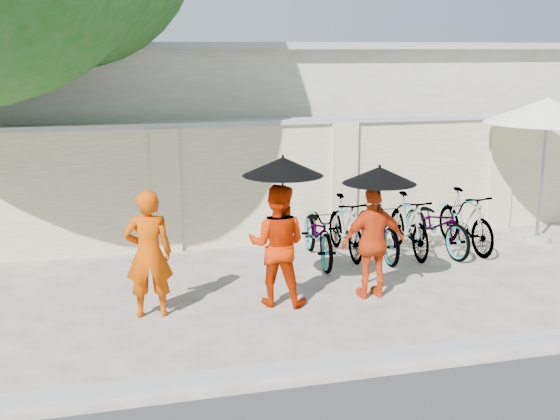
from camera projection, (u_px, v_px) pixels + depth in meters
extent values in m
plane|color=beige|center=(275.00, 312.00, 8.76)|extent=(80.00, 80.00, 0.00)
cube|color=#9C9C9C|center=(317.00, 366.00, 7.15)|extent=(40.00, 0.16, 0.12)
cube|color=beige|center=(284.00, 183.00, 11.80)|extent=(20.00, 0.30, 2.00)
cube|color=silver|center=(283.00, 123.00, 15.49)|extent=(14.00, 6.00, 3.20)
imported|color=#C74100|center=(149.00, 254.00, 8.48)|extent=(0.60, 0.41, 1.58)
imported|color=red|center=(277.00, 245.00, 8.89)|extent=(0.94, 0.86, 1.57)
cylinder|color=black|center=(283.00, 203.00, 8.70)|extent=(0.02, 0.02, 0.92)
cone|color=black|center=(283.00, 166.00, 8.60)|extent=(1.00, 1.00, 0.23)
imported|color=red|center=(373.00, 243.00, 9.15)|extent=(0.87, 0.38, 1.48)
cylinder|color=black|center=(378.00, 206.00, 8.97)|extent=(0.02, 0.02, 0.81)
cone|color=black|center=(379.00, 175.00, 8.87)|extent=(0.95, 0.95, 0.22)
cylinder|color=#9C9C9C|center=(536.00, 238.00, 11.98)|extent=(0.46, 0.46, 0.09)
cylinder|color=gray|center=(542.00, 178.00, 11.75)|extent=(0.06, 0.06, 2.18)
cone|color=white|center=(547.00, 110.00, 11.49)|extent=(2.70, 2.70, 0.42)
imported|color=gray|center=(319.00, 233.00, 10.75)|extent=(0.75, 1.78, 0.91)
imported|color=gray|center=(345.00, 226.00, 11.05)|extent=(0.48, 1.59, 0.95)
imported|color=gray|center=(378.00, 227.00, 11.05)|extent=(0.67, 1.79, 0.93)
imported|color=gray|center=(409.00, 225.00, 11.14)|extent=(0.54, 1.63, 0.97)
imported|color=gray|center=(437.00, 224.00, 11.28)|extent=(0.84, 1.81, 0.92)
imported|color=gray|center=(465.00, 220.00, 11.38)|extent=(0.53, 1.66, 0.99)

